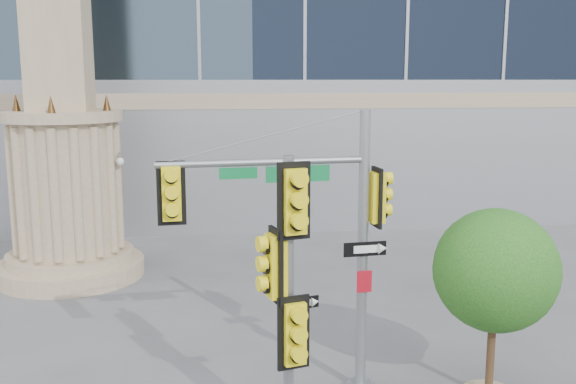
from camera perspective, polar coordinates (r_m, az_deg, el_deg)
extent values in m
cylinder|color=#9F846B|center=(21.10, -18.67, -6.44)|extent=(4.40, 4.40, 0.50)
cylinder|color=#9F846B|center=(20.99, -18.73, -5.39)|extent=(3.80, 3.80, 0.30)
cylinder|color=#9F846B|center=(20.55, -19.07, 0.40)|extent=(3.00, 3.00, 4.00)
cylinder|color=#9F846B|center=(20.32, -19.42, 6.39)|extent=(3.50, 3.50, 0.30)
cone|color=#472D14|center=(20.06, -15.83, 7.68)|extent=(0.24, 0.24, 0.50)
cone|color=#472D14|center=(20.62, -23.03, 7.32)|extent=(0.24, 0.24, 0.50)
cylinder|color=slate|center=(12.37, 6.65, -5.52)|extent=(0.20, 0.20, 5.48)
cylinder|color=slate|center=(11.51, -2.22, 2.66)|extent=(3.83, 0.52, 0.13)
cube|color=#0D7437|center=(11.66, 0.90, 1.63)|extent=(1.18, 0.16, 0.29)
cube|color=yellow|center=(11.41, -10.34, -0.11)|extent=(0.53, 0.31, 1.14)
cube|color=yellow|center=(12.21, 7.88, -0.47)|extent=(0.31, 0.53, 1.14)
cube|color=black|center=(12.21, 6.86, -5.05)|extent=(0.84, 0.11, 0.27)
cube|color=#AB0F1D|center=(12.39, 6.80, -7.91)|extent=(0.29, 0.06, 0.42)
cylinder|color=slate|center=(10.51, 0.04, -10.02)|extent=(0.18, 0.18, 4.87)
cube|color=yellow|center=(9.85, 0.50, -0.80)|extent=(0.59, 0.40, 1.22)
cube|color=yellow|center=(10.23, -1.08, -6.58)|extent=(0.40, 0.59, 1.22)
cube|color=yellow|center=(10.47, 0.49, -12.40)|extent=(0.59, 0.40, 1.22)
cube|color=black|center=(10.46, 1.19, -9.85)|extent=(0.59, 0.18, 0.19)
cylinder|color=#382314|center=(13.12, 17.60, -13.08)|extent=(0.15, 0.15, 1.98)
sphere|color=#114C17|center=(12.61, 17.97, -6.62)|extent=(2.31, 2.31, 2.31)
sphere|color=#114C17|center=(13.15, 19.36, -7.52)|extent=(1.43, 1.43, 1.43)
sphere|color=#114C17|center=(12.30, 16.78, -8.32)|extent=(1.21, 1.21, 1.21)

